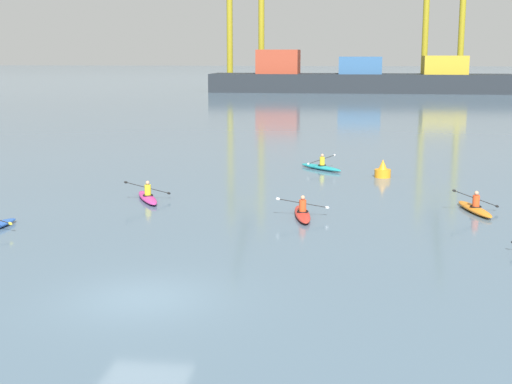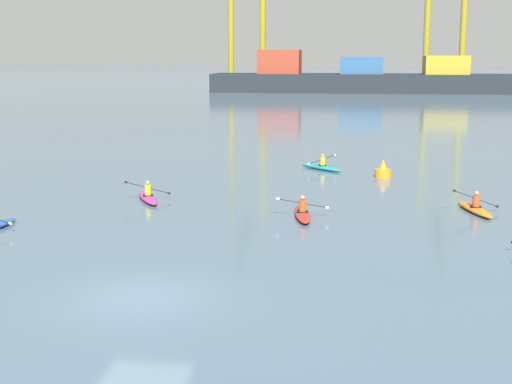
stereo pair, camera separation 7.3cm
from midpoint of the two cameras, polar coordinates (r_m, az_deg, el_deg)
The scene contains 7 objects.
ground_plane at distance 20.99m, azimuth -8.98°, elevation -8.19°, with size 800.00×800.00×0.00m, color slate.
container_barge at distance 132.74m, azimuth 7.93°, elevation 8.76°, with size 53.06×9.96×7.49m.
channel_buoy at distance 41.16m, azimuth 9.80°, elevation 1.63°, with size 0.90×0.90×1.00m.
kayak_teal at distance 43.52m, azimuth 5.05°, elevation 1.98°, with size 2.83×2.83×0.95m.
kayak_red at distance 30.75m, azimuth 3.57°, elevation -1.66°, with size 2.24×3.45×0.95m.
kayak_magenta at distance 34.56m, azimuth -8.51°, elevation -0.38°, with size 2.05×3.31×1.01m.
kayak_orange at distance 33.05m, azimuth 16.63°, elevation -1.22°, with size 2.12×3.44×1.06m.
Camera 1 is at (5.81, -19.00, 6.76)m, focal length 51.29 mm.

